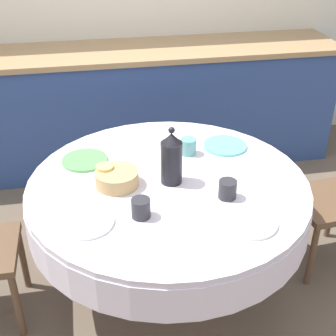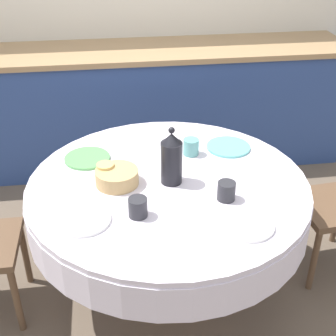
% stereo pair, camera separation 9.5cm
% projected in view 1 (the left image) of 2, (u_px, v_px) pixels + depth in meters
% --- Properties ---
extents(ground_plane, '(12.00, 12.00, 0.00)m').
position_uv_depth(ground_plane, '(168.00, 288.00, 2.71)').
color(ground_plane, brown).
extents(kitchen_counter, '(3.24, 0.64, 0.95)m').
position_uv_depth(kitchen_counter, '(133.00, 107.00, 3.77)').
color(kitchen_counter, '#2D4784').
rests_on(kitchen_counter, ground_plane).
extents(dining_table, '(1.41, 1.41, 0.73)m').
position_uv_depth(dining_table, '(168.00, 202.00, 2.39)').
color(dining_table, tan).
rests_on(dining_table, ground_plane).
extents(plate_near_left, '(0.24, 0.24, 0.01)m').
position_uv_depth(plate_near_left, '(86.00, 222.00, 2.04)').
color(plate_near_left, white).
rests_on(plate_near_left, dining_table).
extents(cup_near_left, '(0.09, 0.09, 0.09)m').
position_uv_depth(cup_near_left, '(141.00, 208.00, 2.06)').
color(cup_near_left, '#28282D').
rests_on(cup_near_left, dining_table).
extents(plate_near_right, '(0.24, 0.24, 0.01)m').
position_uv_depth(plate_near_right, '(250.00, 222.00, 2.04)').
color(plate_near_right, white).
rests_on(plate_near_right, dining_table).
extents(cup_near_right, '(0.09, 0.09, 0.09)m').
position_uv_depth(cup_near_right, '(228.00, 189.00, 2.19)').
color(cup_near_right, '#28282D').
rests_on(cup_near_right, dining_table).
extents(plate_far_left, '(0.24, 0.24, 0.01)m').
position_uv_depth(plate_far_left, '(85.00, 160.00, 2.50)').
color(plate_far_left, '#5BA85B').
rests_on(plate_far_left, dining_table).
extents(cup_far_left, '(0.09, 0.09, 0.09)m').
position_uv_depth(cup_far_left, '(105.00, 174.00, 2.31)').
color(cup_far_left, '#DBB766').
rests_on(cup_far_left, dining_table).
extents(plate_far_right, '(0.24, 0.24, 0.01)m').
position_uv_depth(plate_far_right, '(225.00, 146.00, 2.64)').
color(plate_far_right, '#60BCB7').
rests_on(plate_far_right, dining_table).
extents(cup_far_right, '(0.09, 0.09, 0.09)m').
position_uv_depth(cup_far_right, '(188.00, 146.00, 2.56)').
color(cup_far_right, '#5BA39E').
rests_on(cup_far_right, dining_table).
extents(coffee_carafe, '(0.11, 0.11, 0.30)m').
position_uv_depth(coffee_carafe, '(171.00, 158.00, 2.27)').
color(coffee_carafe, black).
rests_on(coffee_carafe, dining_table).
extents(bread_basket, '(0.21, 0.21, 0.08)m').
position_uv_depth(bread_basket, '(117.00, 178.00, 2.29)').
color(bread_basket, tan).
rests_on(bread_basket, dining_table).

